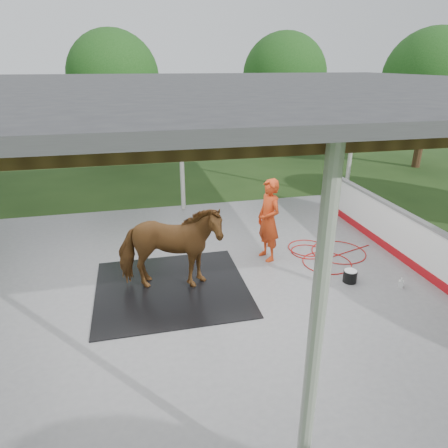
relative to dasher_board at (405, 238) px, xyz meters
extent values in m
plane|color=#1E3814|center=(-4.60, 0.00, -0.59)|extent=(100.00, 100.00, 0.00)
cube|color=slate|center=(-4.60, 0.00, -0.57)|extent=(12.00, 10.00, 0.05)
cylinder|color=beige|center=(-4.60, -4.70, 1.38)|extent=(0.14, 0.14, 3.85)
cylinder|color=beige|center=(-4.60, 4.70, 1.38)|extent=(0.14, 0.14, 3.85)
cylinder|color=beige|center=(1.10, 4.70, 1.38)|extent=(0.14, 0.14, 3.85)
cube|color=brown|center=(-4.60, -4.50, 3.26)|extent=(12.00, 0.10, 0.18)
cube|color=brown|center=(-4.60, -3.00, 3.26)|extent=(12.00, 0.10, 0.18)
cube|color=brown|center=(-4.60, -1.50, 3.26)|extent=(12.00, 0.10, 0.18)
cube|color=brown|center=(-4.60, 0.00, 3.26)|extent=(12.00, 0.10, 0.18)
cube|color=brown|center=(-4.60, 1.50, 3.26)|extent=(12.00, 0.10, 0.18)
cube|color=brown|center=(-4.60, 3.00, 3.26)|extent=(12.00, 0.10, 0.18)
cube|color=brown|center=(-4.60, 4.50, 3.26)|extent=(12.00, 0.10, 0.18)
cube|color=#38383A|center=(-4.60, 0.00, 3.46)|extent=(12.60, 10.60, 0.10)
cube|color=#A80E14|center=(0.00, 0.00, -0.44)|extent=(0.14, 8.00, 0.20)
cube|color=white|center=(0.00, 0.00, 0.06)|extent=(0.12, 8.00, 1.00)
cube|color=slate|center=(0.00, 0.00, 0.58)|extent=(0.16, 8.00, 0.06)
cylinder|color=#382314|center=(-6.60, 12.00, 0.51)|extent=(0.36, 0.36, 2.20)
sphere|color=#194714|center=(-6.60, 12.00, 3.21)|extent=(4.00, 4.00, 4.00)
cylinder|color=#382314|center=(1.40, 12.00, 0.51)|extent=(0.36, 0.36, 2.20)
sphere|color=#194714|center=(1.40, 12.00, 3.21)|extent=(4.00, 4.00, 4.00)
cylinder|color=#382314|center=(6.40, 8.00, 0.51)|extent=(0.36, 0.36, 2.20)
sphere|color=#194714|center=(6.40, 8.00, 3.21)|extent=(4.00, 4.00, 4.00)
cube|color=black|center=(-5.49, -0.09, -0.53)|extent=(3.07, 2.88, 0.02)
imported|color=brown|center=(-5.49, -0.09, 0.38)|extent=(2.26, 1.32, 1.80)
imported|color=red|center=(-3.11, 0.78, 0.43)|extent=(0.63, 0.80, 1.95)
cylinder|color=black|center=(-1.75, -0.68, -0.42)|extent=(0.29, 0.29, 0.26)
cylinder|color=white|center=(-1.75, -0.68, -0.29)|extent=(0.27, 0.27, 0.03)
imported|color=silver|center=(-1.65, -0.51, -0.42)|extent=(0.12, 0.12, 0.26)
imported|color=#338CD8|center=(-0.82, -1.11, -0.43)|extent=(0.14, 0.14, 0.22)
torus|color=#A90F0C|center=(-1.83, 0.22, -0.53)|extent=(1.13, 1.13, 0.02)
torus|color=#A90F0C|center=(-1.94, 1.07, -0.53)|extent=(0.97, 0.97, 0.02)
torus|color=#A90F0C|center=(-2.03, 0.86, -0.53)|extent=(0.81, 0.81, 0.02)
torus|color=#A90F0C|center=(-1.29, 0.67, -0.53)|extent=(1.32, 1.32, 0.02)
cylinder|color=#A90F0C|center=(-1.06, 0.63, -0.53)|extent=(1.45, 0.49, 0.02)
camera|label=1|loc=(-6.03, -7.33, 3.82)|focal=32.00mm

